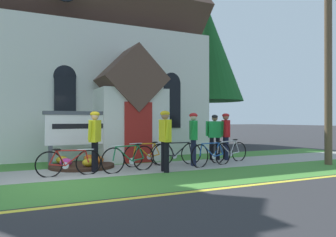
% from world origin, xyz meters
% --- Properties ---
extents(ground, '(140.00, 140.00, 0.00)m').
position_xyz_m(ground, '(0.00, 4.00, 0.00)').
color(ground, '#2B2B2D').
extents(sidewalk_slab, '(32.00, 2.07, 0.01)m').
position_xyz_m(sidewalk_slab, '(0.66, 1.38, 0.01)').
color(sidewalk_slab, '#99968E').
rests_on(sidewalk_slab, ground).
extents(grass_verge, '(32.00, 2.29, 0.01)m').
position_xyz_m(grass_verge, '(0.66, -0.80, 0.00)').
color(grass_verge, '#427F33').
rests_on(grass_verge, ground).
extents(church_lawn, '(24.00, 1.81, 0.01)m').
position_xyz_m(church_lawn, '(0.66, 3.32, 0.00)').
color(church_lawn, '#427F33').
rests_on(church_lawn, ground).
extents(curb_paint_stripe, '(28.00, 0.16, 0.01)m').
position_xyz_m(curb_paint_stripe, '(0.66, -2.10, 0.00)').
color(curb_paint_stripe, yellow).
rests_on(curb_paint_stripe, ground).
extents(church_building, '(12.76, 10.07, 12.03)m').
position_xyz_m(church_building, '(0.26, 8.06, 4.57)').
color(church_building, silver).
rests_on(church_building, ground).
extents(church_sign, '(2.23, 0.22, 1.76)m').
position_xyz_m(church_sign, '(0.89, 2.78, 1.17)').
color(church_sign, '#474C56').
rests_on(church_sign, ground).
extents(flower_bed, '(1.98, 1.98, 0.34)m').
position_xyz_m(flower_bed, '(0.88, 2.34, 0.10)').
color(flower_bed, '#382319').
rests_on(flower_bed, ground).
extents(bicycle_red, '(1.71, 0.24, 0.82)m').
position_xyz_m(bicycle_red, '(5.80, 1.45, 0.37)').
color(bicycle_red, black).
rests_on(bicycle_red, ground).
extents(bicycle_black, '(1.73, 0.44, 0.81)m').
position_xyz_m(bicycle_black, '(1.95, 0.93, 0.38)').
color(bicycle_black, black).
rests_on(bicycle_black, ground).
extents(bicycle_orange, '(1.74, 0.20, 0.80)m').
position_xyz_m(bicycle_orange, '(3.84, 1.61, 0.38)').
color(bicycle_orange, black).
rests_on(bicycle_orange, ground).
extents(bicycle_green, '(1.71, 0.08, 0.76)m').
position_xyz_m(bicycle_green, '(0.28, 0.95, 0.36)').
color(bicycle_green, black).
rests_on(bicycle_green, ground).
extents(bicycle_silver, '(1.78, 0.46, 0.81)m').
position_xyz_m(bicycle_silver, '(4.72, 0.87, 0.38)').
color(bicycle_silver, black).
rests_on(bicycle_silver, ground).
extents(bicycle_blue, '(1.68, 0.35, 0.79)m').
position_xyz_m(bicycle_blue, '(2.86, 1.82, 0.37)').
color(bicycle_blue, black).
rests_on(bicycle_blue, ground).
extents(cyclist_in_blue_jersey, '(0.29, 0.79, 1.75)m').
position_xyz_m(cyclist_in_blue_jersey, '(2.85, 0.44, 1.03)').
color(cyclist_in_blue_jersey, black).
rests_on(cyclist_in_blue_jersey, ground).
extents(cyclist_in_red_jersey, '(0.59, 0.40, 1.67)m').
position_xyz_m(cyclist_in_red_jersey, '(5.68, 2.15, 0.98)').
color(cyclist_in_red_jersey, black).
rests_on(cyclist_in_red_jersey, ground).
extents(cyclist_in_green_jersey, '(0.38, 0.72, 1.71)m').
position_xyz_m(cyclist_in_green_jersey, '(4.21, 1.17, 1.01)').
color(cyclist_in_green_jersey, '#191E38').
rests_on(cyclist_in_green_jersey, ground).
extents(cyclist_in_white_jersey, '(0.47, 0.59, 1.73)m').
position_xyz_m(cyclist_in_white_jersey, '(1.06, 1.34, 1.02)').
color(cyclist_in_white_jersey, black).
rests_on(cyclist_in_white_jersey, ground).
extents(cyclist_in_yellow_jersey, '(0.37, 0.65, 1.72)m').
position_xyz_m(cyclist_in_yellow_jersey, '(6.06, 1.99, 1.02)').
color(cyclist_in_yellow_jersey, '#191E38').
rests_on(cyclist_in_yellow_jersey, ground).
extents(utility_pole, '(3.12, 0.28, 8.47)m').
position_xyz_m(utility_pole, '(8.30, -0.51, 4.69)').
color(utility_pole, brown).
rests_on(utility_pole, ground).
extents(roadside_conifer, '(4.25, 4.25, 8.24)m').
position_xyz_m(roadside_conifer, '(9.34, 8.42, 5.40)').
color(roadside_conifer, '#4C3823').
rests_on(roadside_conifer, ground).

